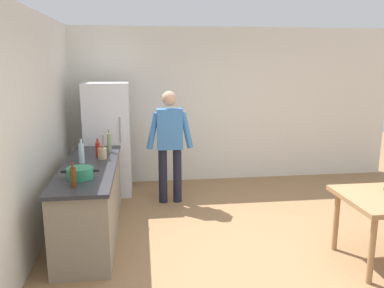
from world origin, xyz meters
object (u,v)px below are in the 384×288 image
cooking_pot (80,173)px  bottle_water_clear (81,153)px  utensil_jar (102,153)px  bottle_beer_brown (73,177)px  refrigerator (108,139)px  person (170,140)px  bottle_sauce_red (98,149)px  bottle_vinegar_tall (109,143)px

cooking_pot → bottle_water_clear: bottle_water_clear is taller
utensil_jar → bottle_beer_brown: utensil_jar is taller
refrigerator → utensil_jar: refrigerator is taller
refrigerator → person: (0.95, -0.55, 0.08)m
utensil_jar → bottle_sauce_red: (-0.07, 0.15, 0.02)m
cooking_pot → bottle_beer_brown: (-0.02, -0.29, 0.05)m
person → bottle_sauce_red: bearing=-148.5°
person → bottle_sauce_red: person is taller
bottle_sauce_red → bottle_beer_brown: bottle_beer_brown is taller
person → refrigerator: bearing=149.8°
person → utensil_jar: bearing=-140.4°
person → bottle_beer_brown: (-1.09, -1.87, 0.03)m
refrigerator → person: refrigerator is taller
utensil_jar → bottle_sauce_red: bearing=114.6°
utensil_jar → bottle_vinegar_tall: 0.39m
bottle_beer_brown → bottle_vinegar_tall: 1.51m
refrigerator → cooking_pot: 2.14m
bottle_beer_brown → bottle_vinegar_tall: (0.24, 1.49, 0.03)m
refrigerator → bottle_sauce_red: (-0.04, -1.16, 0.10)m
bottle_sauce_red → bottle_beer_brown: 1.27m
cooking_pot → utensil_jar: utensil_jar is taller
refrigerator → cooking_pot: refrigerator is taller
cooking_pot → bottle_beer_brown: size_ratio=1.54×
person → bottle_vinegar_tall: bearing=-156.1°
bottle_sauce_red → cooking_pot: bearing=-95.0°
person → bottle_water_clear: bearing=-141.4°
refrigerator → bottle_water_clear: 1.49m
utensil_jar → bottle_vinegar_tall: size_ratio=1.00×
utensil_jar → bottle_water_clear: size_ratio=1.07×
utensil_jar → bottle_water_clear: 0.29m
bottle_water_clear → bottle_sauce_red: bearing=62.5°
refrigerator → bottle_water_clear: size_ratio=6.00×
utensil_jar → bottle_beer_brown: (-0.18, -1.12, 0.03)m
bottle_sauce_red → bottle_vinegar_tall: size_ratio=0.75×
utensil_jar → bottle_beer_brown: size_ratio=1.23×
cooking_pot → bottle_vinegar_tall: bottle_vinegar_tall is taller
cooking_pot → utensil_jar: 0.84m
bottle_water_clear → cooking_pot: bearing=-83.4°
bottle_sauce_red → bottle_water_clear: bearing=-117.5°
bottle_water_clear → bottle_beer_brown: bottle_water_clear is taller
person → bottle_water_clear: 1.47m
bottle_water_clear → bottle_vinegar_tall: bottle_vinegar_tall is taller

